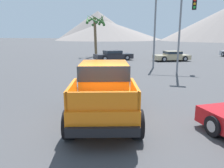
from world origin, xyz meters
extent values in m
plane|color=#424244|center=(0.00, 0.00, 0.00)|extent=(320.00, 320.00, 0.00)
cube|color=orange|center=(-0.26, 0.45, 0.79)|extent=(3.14, 4.81, 0.62)
cube|color=orange|center=(-0.52, 1.30, 1.51)|extent=(2.25, 2.39, 0.83)
cube|color=#1E2833|center=(-0.52, 1.30, 1.66)|extent=(2.30, 2.44, 0.53)
cube|color=orange|center=(-0.75, -1.01, 1.34)|extent=(0.61, 1.72, 0.48)
cube|color=orange|center=(0.98, -0.47, 1.34)|extent=(0.61, 1.72, 0.48)
cube|color=orange|center=(0.37, -1.55, 1.34)|extent=(1.76, 0.62, 0.48)
cube|color=black|center=(-0.94, 2.62, 0.60)|extent=(1.82, 0.71, 0.24)
cube|color=black|center=(0.42, -1.72, 0.60)|extent=(1.82, 0.71, 0.24)
cylinder|color=black|center=(-1.61, 1.47, 0.42)|extent=(0.56, 0.91, 0.85)
cylinder|color=#232326|center=(-1.61, 1.47, 0.42)|extent=(0.46, 0.55, 0.47)
cylinder|color=black|center=(0.27, 2.06, 0.42)|extent=(0.56, 0.91, 0.85)
cylinder|color=#232326|center=(0.27, 2.06, 0.42)|extent=(0.46, 0.55, 0.47)
cylinder|color=black|center=(-0.78, -1.16, 0.42)|extent=(0.56, 0.91, 0.85)
cylinder|color=#232326|center=(-0.78, -1.16, 0.42)|extent=(0.46, 0.55, 0.47)
cylinder|color=black|center=(1.09, -0.57, 0.42)|extent=(0.56, 0.91, 0.85)
cylinder|color=#232326|center=(1.09, -0.57, 0.42)|extent=(0.46, 0.55, 0.47)
cylinder|color=black|center=(3.26, 0.16, 0.31)|extent=(0.52, 0.65, 0.63)
cylinder|color=#9E9EA3|center=(3.26, 0.16, 0.31)|extent=(0.38, 0.42, 0.34)
cube|color=tan|center=(1.60, 19.61, 0.42)|extent=(4.38, 3.36, 0.51)
cube|color=tan|center=(1.69, 19.66, 0.90)|extent=(2.20, 2.14, 0.44)
cube|color=#1E2833|center=(1.69, 19.66, 0.95)|extent=(2.25, 2.19, 0.27)
cylinder|color=black|center=(0.86, 18.30, 0.31)|extent=(0.64, 0.47, 0.61)
cylinder|color=#9E9EA3|center=(0.86, 18.30, 0.31)|extent=(0.40, 0.36, 0.34)
cylinder|color=black|center=(0.11, 19.83, 0.31)|extent=(0.64, 0.47, 0.61)
cylinder|color=#9E9EA3|center=(0.11, 19.83, 0.31)|extent=(0.40, 0.36, 0.34)
cylinder|color=black|center=(3.09, 19.40, 0.31)|extent=(0.64, 0.47, 0.61)
cylinder|color=#9E9EA3|center=(3.09, 19.40, 0.31)|extent=(0.40, 0.36, 0.34)
cylinder|color=black|center=(2.34, 20.93, 0.31)|extent=(0.64, 0.47, 0.61)
cylinder|color=#9E9EA3|center=(2.34, 20.93, 0.31)|extent=(0.40, 0.36, 0.34)
cylinder|color=black|center=(8.32, 26.56, 0.31)|extent=(0.47, 0.66, 0.63)
cylinder|color=#9E9EA3|center=(8.32, 26.56, 0.31)|extent=(0.36, 0.41, 0.35)
cube|color=#232328|center=(-5.02, 18.45, 0.45)|extent=(4.59, 4.11, 0.56)
cube|color=#232328|center=(-5.10, 18.38, 0.94)|extent=(2.42, 2.36, 0.40)
cube|color=#1E2833|center=(-5.10, 18.38, 0.98)|extent=(2.47, 2.41, 0.24)
cylinder|color=black|center=(-4.43, 19.96, 0.31)|extent=(0.63, 0.56, 0.63)
cylinder|color=#9E9EA3|center=(-4.43, 19.96, 0.31)|extent=(0.42, 0.40, 0.35)
cylinder|color=black|center=(-3.41, 18.65, 0.31)|extent=(0.63, 0.56, 0.63)
cylinder|color=#9E9EA3|center=(-3.41, 18.65, 0.31)|extent=(0.42, 0.40, 0.35)
cylinder|color=black|center=(-6.62, 18.26, 0.31)|extent=(0.63, 0.56, 0.63)
cylinder|color=#9E9EA3|center=(-6.62, 18.26, 0.31)|extent=(0.42, 0.40, 0.35)
cylinder|color=black|center=(-5.60, 16.95, 0.31)|extent=(0.63, 0.56, 0.63)
cylinder|color=#9E9EA3|center=(-5.60, 16.95, 0.31)|extent=(0.42, 0.40, 0.35)
cylinder|color=slate|center=(0.16, 13.44, 3.07)|extent=(0.16, 0.16, 6.14)
cube|color=black|center=(3.27, 13.44, 5.39)|extent=(0.34, 0.26, 0.90)
sphere|color=red|center=(3.27, 13.29, 5.66)|extent=(0.20, 0.20, 0.20)
sphere|color=orange|center=(3.27, 13.29, 5.39)|extent=(0.20, 0.20, 0.20)
sphere|color=green|center=(3.27, 13.29, 5.12)|extent=(0.20, 0.20, 0.20)
cylinder|color=slate|center=(2.21, 10.85, 3.53)|extent=(0.14, 0.14, 7.06)
cylinder|color=brown|center=(-8.70, 22.32, 2.63)|extent=(0.36, 0.71, 5.26)
cone|color=#2D6028|center=(-7.70, 22.54, 4.88)|extent=(0.45, 1.75, 1.58)
cone|color=#2D6028|center=(-8.08, 23.13, 4.93)|extent=(1.40, 1.36, 1.41)
cone|color=#2D6028|center=(-8.73, 23.59, 4.88)|extent=(1.97, 0.43, 1.63)
cone|color=#2D6028|center=(-9.28, 22.92, 5.09)|extent=(1.16, 1.40, 0.91)
cone|color=#2D6028|center=(-9.72, 22.13, 4.97)|extent=(1.02, 2.08, 1.35)
cone|color=#2D6028|center=(-8.84, 21.60, 4.97)|extent=(1.73, 0.63, 1.31)
cone|color=#2D6028|center=(-8.13, 21.59, 4.95)|extent=(1.89, 1.37, 1.42)
cone|color=gray|center=(-35.53, 111.25, 5.09)|extent=(55.40, 55.40, 10.19)
cone|color=gray|center=(-48.83, 134.94, 9.05)|extent=(53.14, 53.14, 18.10)
cone|color=gray|center=(-36.87, 128.52, 5.03)|extent=(60.44, 60.44, 10.06)
camera|label=1|loc=(2.04, -6.46, 2.96)|focal=35.00mm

